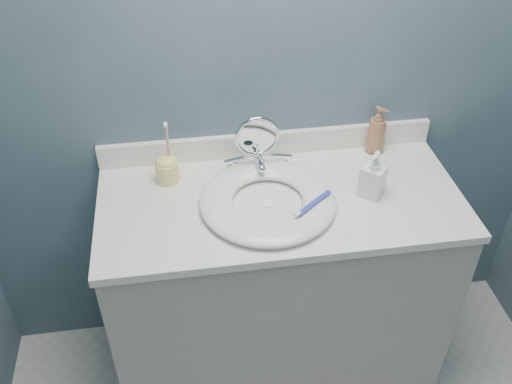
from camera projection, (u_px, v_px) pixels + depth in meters
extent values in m
cube|color=#405661|center=(268.00, 74.00, 1.92)|extent=(2.20, 0.02, 2.40)
cube|color=#B3AEA3|center=(278.00, 290.00, 2.19)|extent=(1.20, 0.55, 0.85)
cube|color=white|center=(281.00, 201.00, 1.92)|extent=(1.22, 0.57, 0.03)
cube|color=white|center=(268.00, 144.00, 2.08)|extent=(1.22, 0.02, 0.09)
cylinder|color=silver|center=(268.00, 204.00, 1.88)|extent=(0.04, 0.04, 0.01)
cube|color=silver|center=(258.00, 167.00, 2.04)|extent=(0.22, 0.05, 0.01)
cylinder|color=silver|center=(258.00, 160.00, 2.02)|extent=(0.03, 0.03, 0.06)
cylinder|color=silver|center=(260.00, 161.00, 1.97)|extent=(0.02, 0.09, 0.02)
sphere|color=silver|center=(262.00, 169.00, 1.93)|extent=(0.03, 0.03, 0.03)
cylinder|color=silver|center=(234.00, 165.00, 2.02)|extent=(0.02, 0.02, 0.03)
cube|color=silver|center=(234.00, 160.00, 2.00)|extent=(0.08, 0.03, 0.01)
cylinder|color=silver|center=(281.00, 161.00, 2.04)|extent=(0.02, 0.02, 0.03)
cube|color=silver|center=(281.00, 156.00, 2.02)|extent=(0.08, 0.03, 0.01)
cylinder|color=silver|center=(257.00, 171.00, 2.02)|extent=(0.09, 0.09, 0.01)
cylinder|color=silver|center=(257.00, 158.00, 1.98)|extent=(0.01, 0.01, 0.11)
torus|color=silver|center=(257.00, 136.00, 1.93)|extent=(0.15, 0.02, 0.15)
cylinder|color=white|center=(257.00, 136.00, 1.93)|extent=(0.13, 0.01, 0.13)
imported|color=#936442|center=(377.00, 130.00, 2.07)|extent=(0.10, 0.10, 0.18)
imported|color=white|center=(374.00, 174.00, 1.87)|extent=(0.11, 0.11, 0.16)
cylinder|color=#EEEC77|center=(167.00, 171.00, 1.96)|extent=(0.08, 0.08, 0.08)
ellipsoid|color=#EEEC77|center=(166.00, 162.00, 1.94)|extent=(0.08, 0.07, 0.05)
cylinder|color=#F29789|center=(168.00, 145.00, 1.89)|extent=(0.01, 0.03, 0.15)
cube|color=white|center=(166.00, 125.00, 1.84)|extent=(0.01, 0.02, 0.01)
cube|color=#3239B2|center=(314.00, 203.00, 1.82)|extent=(0.13, 0.11, 0.01)
cube|color=white|center=(298.00, 214.00, 1.76)|extent=(0.03, 0.02, 0.01)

